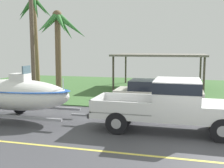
# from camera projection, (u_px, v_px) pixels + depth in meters

# --- Properties ---
(ground) EXTENTS (36.00, 22.00, 0.11)m
(ground) POSITION_uv_depth(u_px,v_px,m) (190.00, 97.00, 17.28)
(ground) COLOR #424247
(pickup_truck_towing) EXTENTS (5.60, 1.98, 1.93)m
(pickup_truck_towing) POSITION_uv_depth(u_px,v_px,m) (176.00, 103.00, 10.05)
(pickup_truck_towing) COLOR silver
(pickup_truck_towing) RESTS_ON ground
(boat_on_trailer) EXTENTS (6.18, 2.25, 2.33)m
(boat_on_trailer) POSITION_uv_depth(u_px,v_px,m) (16.00, 94.00, 11.72)
(boat_on_trailer) COLOR gray
(boat_on_trailer) RESTS_ON ground
(parked_sedan_near) EXTENTS (4.52, 1.86, 1.38)m
(parked_sedan_near) POSITION_uv_depth(u_px,v_px,m) (157.00, 94.00, 14.45)
(parked_sedan_near) COLOR beige
(parked_sedan_near) RESTS_ON ground
(carport_awning) EXTENTS (6.65, 4.80, 2.61)m
(carport_awning) POSITION_uv_depth(u_px,v_px,m) (160.00, 56.00, 20.71)
(carport_awning) COLOR #4C4238
(carport_awning) RESTS_ON ground
(palm_tree_near_left) EXTENTS (2.99, 2.83, 5.24)m
(palm_tree_near_left) POSITION_uv_depth(u_px,v_px,m) (59.00, 32.00, 15.99)
(palm_tree_near_left) COLOR brown
(palm_tree_near_left) RESTS_ON ground
(palm_tree_near_right) EXTENTS (2.49, 2.99, 7.00)m
(palm_tree_near_right) POSITION_uv_depth(u_px,v_px,m) (34.00, 21.00, 20.45)
(palm_tree_near_right) COLOR brown
(palm_tree_near_right) RESTS_ON ground
(utility_pole) EXTENTS (0.24, 1.80, 7.74)m
(utility_pole) POSITION_uv_depth(u_px,v_px,m) (32.00, 31.00, 15.57)
(utility_pole) COLOR brown
(utility_pole) RESTS_ON ground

